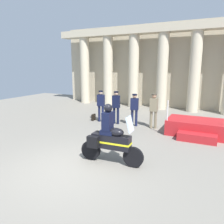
# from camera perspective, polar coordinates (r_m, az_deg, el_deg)

# --- Properties ---
(ground_plane) EXTENTS (28.00, 28.00, 0.00)m
(ground_plane) POSITION_cam_1_polar(r_m,az_deg,el_deg) (6.81, -10.86, -14.54)
(ground_plane) COLOR gray
(colonnade_backdrop) EXTENTS (14.40, 1.59, 6.02)m
(colonnade_backdrop) POSITION_cam_1_polar(r_m,az_deg,el_deg) (16.47, 9.88, 12.46)
(colonnade_backdrop) COLOR #B6AB91
(colonnade_backdrop) RESTS_ON ground_plane
(reviewing_stand) EXTENTS (2.75, 2.06, 1.57)m
(reviewing_stand) POSITION_cam_1_polar(r_m,az_deg,el_deg) (10.38, 21.85, -3.95)
(reviewing_stand) COLOR #B21E23
(reviewing_stand) RESTS_ON ground_plane
(officer_in_row_0) EXTENTS (0.40, 0.26, 1.71)m
(officer_in_row_0) POSITION_cam_1_polar(r_m,az_deg,el_deg) (11.84, -2.93, 2.22)
(officer_in_row_0) COLOR #141938
(officer_in_row_0) RESTS_ON ground_plane
(officer_in_row_1) EXTENTS (0.40, 0.26, 1.73)m
(officer_in_row_1) POSITION_cam_1_polar(r_m,az_deg,el_deg) (11.39, 1.07, 1.89)
(officer_in_row_1) COLOR black
(officer_in_row_1) RESTS_ON ground_plane
(officer_in_row_2) EXTENTS (0.40, 0.26, 1.64)m
(officer_in_row_2) POSITION_cam_1_polar(r_m,az_deg,el_deg) (11.06, 5.89, 1.24)
(officer_in_row_2) COLOR #141938
(officer_in_row_2) RESTS_ON ground_plane
(officer_in_row_3) EXTENTS (0.40, 0.26, 1.71)m
(officer_in_row_3) POSITION_cam_1_polar(r_m,az_deg,el_deg) (10.76, 10.86, 1.02)
(officer_in_row_3) COLOR #7A7056
(officer_in_row_3) RESTS_ON ground_plane
(motorcycle_with_rider) EXTENTS (2.09, 0.72, 1.90)m
(motorcycle_with_rider) POSITION_cam_1_polar(r_m,az_deg,el_deg) (6.82, -0.77, -7.03)
(motorcycle_with_rider) COLOR black
(motorcycle_with_rider) RESTS_ON ground_plane
(briefcase_on_ground) EXTENTS (0.10, 0.32, 0.36)m
(briefcase_on_ground) POSITION_cam_1_polar(r_m,az_deg,el_deg) (12.31, -4.87, -1.39)
(briefcase_on_ground) COLOR black
(briefcase_on_ground) RESTS_ON ground_plane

